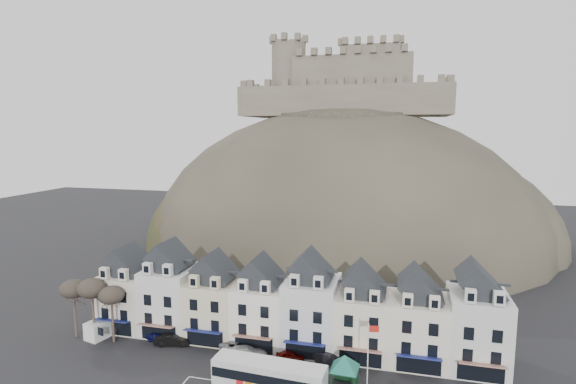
% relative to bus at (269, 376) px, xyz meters
% --- Properties ---
extents(townhouse_terrace, '(54.40, 9.35, 11.80)m').
position_rel_bus_xyz_m(townhouse_terrace, '(-0.83, 11.69, 3.33)').
color(townhouse_terrace, silver).
rests_on(townhouse_terrace, ground).
extents(castle_hill, '(100.00, 76.00, 68.00)m').
position_rel_bus_xyz_m(castle_hill, '(0.28, 64.67, -1.86)').
color(castle_hill, '#353129').
rests_on(castle_hill, ground).
extents(castle, '(50.20, 22.20, 22.00)m').
position_rel_bus_xyz_m(castle, '(-0.46, 71.65, 38.23)').
color(castle, brown).
rests_on(castle, ground).
extents(tree_left_far, '(3.61, 3.61, 8.24)m').
position_rel_bus_xyz_m(tree_left_far, '(-29.97, 6.22, 4.93)').
color(tree_left_far, '#3D2E26').
rests_on(tree_left_far, ground).
extents(tree_left_mid, '(3.78, 3.78, 8.64)m').
position_rel_bus_xyz_m(tree_left_mid, '(-26.97, 6.22, 5.27)').
color(tree_left_mid, '#3D2E26').
rests_on(tree_left_mid, ground).
extents(tree_left_near, '(3.43, 3.43, 7.84)m').
position_rel_bus_xyz_m(tree_left_near, '(-23.97, 6.22, 4.59)').
color(tree_left_near, '#3D2E26').
rests_on(tree_left_near, ground).
extents(bus, '(12.78, 3.72, 3.56)m').
position_rel_bus_xyz_m(bus, '(0.00, 0.00, 0.00)').
color(bus, '#262628').
rests_on(bus, ground).
extents(bus_shelter, '(6.13, 6.13, 3.89)m').
position_rel_bus_xyz_m(bus_shelter, '(7.92, 2.96, 1.05)').
color(bus_shelter, black).
rests_on(bus_shelter, ground).
extents(flagpole, '(1.17, 0.31, 8.19)m').
position_rel_bus_xyz_m(flagpole, '(10.57, 2.26, 2.71)').
color(flagpole, silver).
rests_on(flagpole, ground).
extents(white_van, '(3.45, 5.66, 2.41)m').
position_rel_bus_xyz_m(white_van, '(-26.46, 7.72, -0.76)').
color(white_van, white).
rests_on(white_van, ground).
extents(car_navy, '(4.49, 2.82, 1.42)m').
position_rel_bus_xyz_m(car_navy, '(-17.88, 7.72, -1.26)').
color(car_navy, '#0D1042').
rests_on(car_navy, ground).
extents(car_black, '(5.00, 2.70, 1.56)m').
position_rel_bus_xyz_m(car_black, '(-15.73, 7.34, -1.19)').
color(car_black, black).
rests_on(car_black, ground).
extents(car_silver, '(5.30, 3.61, 1.37)m').
position_rel_bus_xyz_m(car_silver, '(-6.57, 7.72, -1.29)').
color(car_silver, '#A0A3A8').
rests_on(car_silver, ground).
extents(car_white, '(5.75, 3.61, 1.55)m').
position_rel_bus_xyz_m(car_white, '(-4.95, 6.42, -1.19)').
color(car_white, silver).
rests_on(car_white, ground).
extents(car_maroon, '(3.85, 2.24, 1.23)m').
position_rel_bus_xyz_m(car_maroon, '(0.57, 7.25, -1.35)').
color(car_maroon, '#510704').
rests_on(car_maroon, ground).
extents(car_charcoal, '(4.81, 3.02, 1.50)m').
position_rel_bus_xyz_m(car_charcoal, '(5.49, 7.72, -1.22)').
color(car_charcoal, black).
rests_on(car_charcoal, ground).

